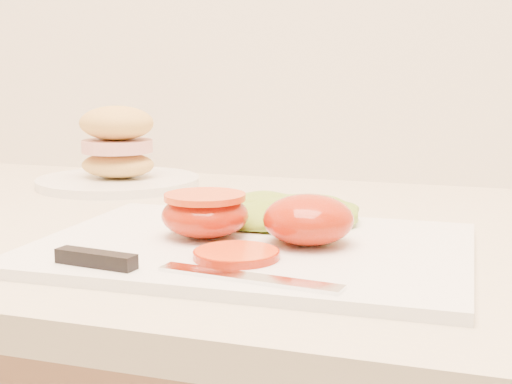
% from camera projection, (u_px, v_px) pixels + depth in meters
% --- Properties ---
extents(cutting_board, '(0.39, 0.29, 0.01)m').
position_uv_depth(cutting_board, '(253.00, 248.00, 0.65)').
color(cutting_board, white).
rests_on(cutting_board, counter).
extents(tomato_half_dome, '(0.08, 0.08, 0.05)m').
position_uv_depth(tomato_half_dome, '(308.00, 219.00, 0.64)').
color(tomato_half_dome, '#B02911').
rests_on(tomato_half_dome, cutting_board).
extents(tomato_half_cut, '(0.08, 0.08, 0.04)m').
position_uv_depth(tomato_half_cut, '(205.00, 213.00, 0.67)').
color(tomato_half_cut, '#B02911').
rests_on(tomato_half_cut, cutting_board).
extents(tomato_slice_0, '(0.07, 0.07, 0.01)m').
position_uv_depth(tomato_slice_0, '(236.00, 254.00, 0.59)').
color(tomato_slice_0, orange).
rests_on(tomato_slice_0, cutting_board).
extents(lettuce_leaf_0, '(0.16, 0.14, 0.02)m').
position_uv_depth(lettuce_leaf_0, '(261.00, 211.00, 0.73)').
color(lettuce_leaf_0, '#82A52B').
rests_on(lettuce_leaf_0, cutting_board).
extents(lettuce_leaf_1, '(0.14, 0.13, 0.02)m').
position_uv_depth(lettuce_leaf_1, '(308.00, 213.00, 0.72)').
color(lettuce_leaf_1, '#82A52B').
rests_on(lettuce_leaf_1, cutting_board).
extents(knife, '(0.24, 0.04, 0.01)m').
position_uv_depth(knife, '(153.00, 266.00, 0.56)').
color(knife, silver).
rests_on(knife, cutting_board).
extents(sandwich_plate, '(0.23, 0.23, 0.11)m').
position_uv_depth(sandwich_plate, '(118.00, 158.00, 1.01)').
color(sandwich_plate, white).
rests_on(sandwich_plate, counter).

